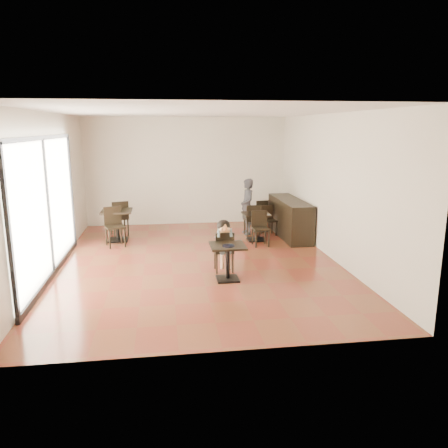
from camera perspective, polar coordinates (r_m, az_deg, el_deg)
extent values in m
cube|color=brown|center=(9.68, -3.37, -4.91)|extent=(6.00, 8.00, 0.01)
cube|color=silver|center=(9.24, -3.63, 14.39)|extent=(6.00, 8.00, 0.01)
cube|color=beige|center=(13.29, -4.90, 6.87)|extent=(6.00, 0.01, 3.20)
cube|color=beige|center=(5.41, -0.07, -1.30)|extent=(6.00, 0.01, 3.20)
cube|color=beige|center=(9.57, -21.75, 3.85)|extent=(0.01, 8.00, 3.20)
cube|color=beige|center=(10.02, 13.93, 4.72)|extent=(0.01, 8.00, 3.20)
cube|color=white|center=(9.11, -22.18, 2.15)|extent=(0.04, 4.50, 2.60)
cylinder|color=black|center=(8.23, 0.59, -2.86)|extent=(0.24, 0.24, 0.01)
imported|color=#313136|center=(12.02, 3.06, 2.30)|extent=(0.44, 0.60, 1.53)
cube|color=black|center=(11.95, 8.56, 0.81)|extent=(0.60, 2.40, 1.00)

